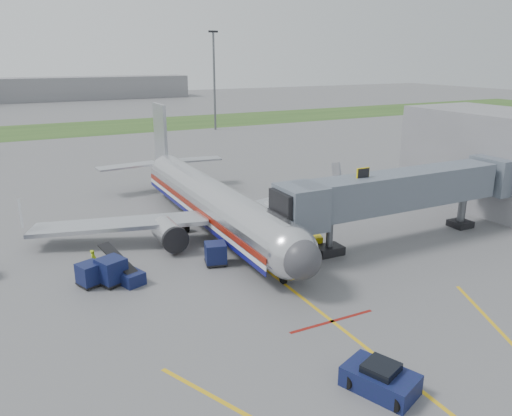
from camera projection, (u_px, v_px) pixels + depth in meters
name	position (u px, v px, depth m)	size (l,w,h in m)	color
ground	(298.00, 294.00, 33.81)	(400.00, 400.00, 0.00)	#565659
grass_strip	(85.00, 128.00, 110.51)	(300.00, 25.00, 0.01)	#2D4C1E
apron_markings	(368.00, 349.00, 27.50)	(21.52, 50.00, 0.01)	gold
airliner	(212.00, 201.00, 46.03)	(32.10, 35.67, 10.25)	silver
jet_bridge	(398.00, 191.00, 42.33)	(25.30, 4.00, 6.90)	slate
terminal	(488.00, 157.00, 53.86)	(10.00, 16.00, 10.00)	slate
light_mast_right	(214.00, 79.00, 105.39)	(2.00, 0.44, 20.40)	#595B60
distant_terminal	(17.00, 90.00, 173.19)	(120.00, 14.00, 8.00)	slate
pushback_tug	(380.00, 379.00, 24.02)	(3.22, 3.96, 1.43)	#0C1936
baggage_cart_a	(90.00, 274.00, 34.93)	(1.98, 1.98, 1.64)	#0C1936
baggage_cart_b	(216.00, 254.00, 38.44)	(1.95, 1.95, 1.73)	#0C1936
baggage_cart_c	(112.00, 271.00, 35.15)	(2.29, 2.29, 1.89)	#0C1936
belt_loader	(123.00, 273.00, 35.91)	(2.59, 4.56, 2.16)	#0C1936
ground_power_cart	(313.00, 243.00, 41.50)	(1.68, 1.37, 1.16)	#D6BD0C
ramp_worker	(94.00, 261.00, 37.13)	(0.64, 0.42, 1.74)	#AACB17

